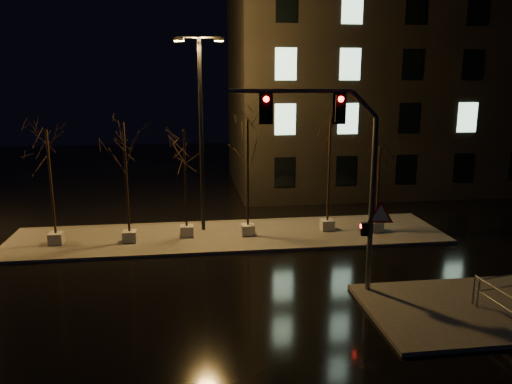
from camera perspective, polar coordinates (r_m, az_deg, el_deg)
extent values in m
plane|color=black|center=(20.09, -1.58, -10.40)|extent=(90.00, 90.00, 0.00)
cube|color=#4E4B45|center=(25.67, -3.04, -5.01)|extent=(22.00, 5.00, 0.15)
cube|color=#4E4B45|center=(19.28, 23.00, -12.26)|extent=(7.00, 5.00, 0.15)
cube|color=black|center=(39.72, 16.25, 11.68)|extent=(25.00, 12.00, 15.00)
cube|color=#A9A79D|center=(25.95, -21.87, -4.93)|extent=(0.65, 0.65, 0.55)
cylinder|color=black|center=(25.30, -22.38, 1.01)|extent=(0.11, 0.11, 4.94)
cube|color=#A9A79D|center=(25.17, -14.23, -4.93)|extent=(0.65, 0.65, 0.55)
cylinder|color=black|center=(24.46, -14.60, 1.56)|extent=(0.11, 0.11, 5.25)
cube|color=#A9A79D|center=(25.48, -7.90, -4.43)|extent=(0.65, 0.65, 0.55)
cylinder|color=black|center=(24.83, -8.08, 1.49)|extent=(0.11, 0.11, 4.81)
cube|color=#A9A79D|center=(25.43, -0.93, -4.34)|extent=(0.65, 0.65, 0.55)
cylinder|color=black|center=(24.73, -0.96, 2.15)|extent=(0.11, 0.11, 5.30)
cube|color=#A9A79D|center=(26.53, 8.13, -3.74)|extent=(0.65, 0.65, 0.55)
cylinder|color=black|center=(25.86, 8.34, 2.49)|extent=(0.11, 0.11, 5.30)
cube|color=#A9A79D|center=(26.75, 13.52, -3.83)|extent=(0.65, 0.65, 0.55)
cylinder|color=black|center=(26.22, 13.77, 0.83)|extent=(0.11, 0.11, 3.90)
cylinder|color=slate|center=(18.66, 13.08, -1.62)|extent=(0.19, 0.19, 6.45)
cylinder|color=slate|center=(17.64, 3.88, 11.44)|extent=(4.28, 0.72, 0.15)
cube|color=black|center=(17.87, 9.57, 9.41)|extent=(0.35, 0.28, 0.97)
cube|color=black|center=(17.62, 1.16, 9.54)|extent=(0.35, 0.28, 0.97)
cube|color=black|center=(18.83, 12.25, -4.16)|extent=(0.26, 0.22, 0.48)
cone|color=red|center=(18.77, 14.03, -2.60)|extent=(1.11, 0.18, 1.12)
sphere|color=#FF0C07|center=(18.12, 13.70, 10.29)|extent=(0.19, 0.19, 0.19)
cylinder|color=black|center=(25.57, -6.28, 6.23)|extent=(0.20, 0.20, 9.76)
cylinder|color=black|center=(25.49, -6.56, 17.19)|extent=(2.14, 0.39, 0.10)
cube|color=yellow|center=(25.61, -8.81, 16.77)|extent=(0.52, 0.34, 0.20)
cube|color=yellow|center=(25.39, -4.26, 16.92)|extent=(0.52, 0.34, 0.20)
cylinder|color=slate|center=(19.20, 24.03, -10.64)|extent=(0.05, 0.05, 0.97)
cylinder|color=slate|center=(19.81, 26.70, -8.51)|extent=(2.33, 0.53, 0.04)
cylinder|color=slate|center=(19.96, 26.58, -9.66)|extent=(2.33, 0.53, 0.04)
cylinder|color=slate|center=(19.43, 23.61, -10.27)|extent=(0.06, 0.06, 1.01)
cylinder|color=slate|center=(18.39, 25.76, -9.89)|extent=(0.18, 2.24, 0.04)
cylinder|color=slate|center=(18.56, 25.63, -11.17)|extent=(0.18, 2.24, 0.04)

